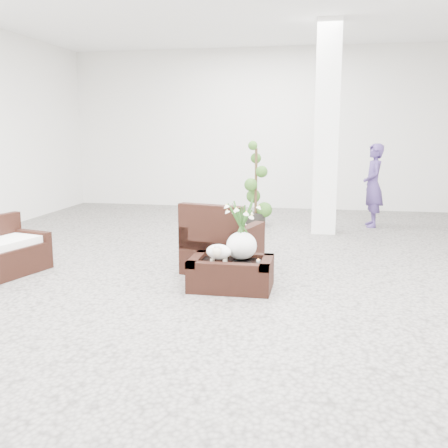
# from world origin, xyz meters

# --- Properties ---
(ground) EXTENTS (11.00, 11.00, 0.00)m
(ground) POSITION_xyz_m (0.00, 0.00, 0.00)
(ground) COLOR gray
(ground) RESTS_ON ground
(column) EXTENTS (0.40, 0.40, 3.50)m
(column) POSITION_xyz_m (1.20, 2.80, 1.75)
(column) COLOR white
(column) RESTS_ON ground
(coffee_table) EXTENTS (0.90, 0.60, 0.31)m
(coffee_table) POSITION_xyz_m (0.19, -0.68, 0.16)
(coffee_table) COLOR black
(coffee_table) RESTS_ON ground
(sheep_figurine) EXTENTS (0.28, 0.23, 0.21)m
(sheep_figurine) POSITION_xyz_m (0.07, -0.78, 0.42)
(sheep_figurine) COLOR white
(sheep_figurine) RESTS_ON coffee_table
(planter_narcissus) EXTENTS (0.44, 0.44, 0.80)m
(planter_narcissus) POSITION_xyz_m (0.29, -0.58, 0.71)
(planter_narcissus) COLOR white
(planter_narcissus) RESTS_ON coffee_table
(tealight) EXTENTS (0.04, 0.04, 0.03)m
(tealight) POSITION_xyz_m (0.49, -0.66, 0.33)
(tealight) COLOR white
(tealight) RESTS_ON coffee_table
(armchair) EXTENTS (0.99, 0.97, 0.88)m
(armchair) POSITION_xyz_m (-0.04, 0.05, 0.44)
(armchair) COLOR black
(armchair) RESTS_ON ground
(topiary) EXTENTS (0.40, 0.40, 1.51)m
(topiary) POSITION_xyz_m (-0.02, 3.19, 0.76)
(topiary) COLOR #2B521A
(topiary) RESTS_ON ground
(shopper) EXTENTS (0.40, 0.58, 1.50)m
(shopper) POSITION_xyz_m (2.07, 3.52, 0.75)
(shopper) COLOR #463271
(shopper) RESTS_ON ground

